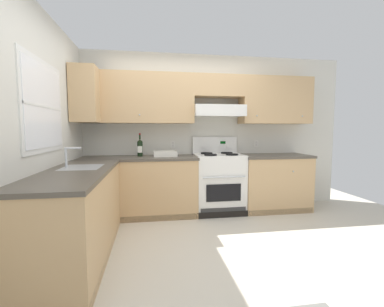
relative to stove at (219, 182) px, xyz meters
name	(u,v)px	position (x,y,z in m)	size (l,w,h in m)	color
ground_plane	(197,249)	(-0.57, -1.25, -0.48)	(7.04, 7.04, 0.00)	beige
wall_back	(205,120)	(-0.16, 0.27, 1.00)	(4.68, 0.57, 2.55)	silver
wall_left	(46,127)	(-2.16, -1.03, 0.87)	(0.47, 4.00, 2.55)	silver
counter_back_run	(195,185)	(-0.39, -0.01, -0.03)	(3.60, 0.65, 0.91)	tan
counter_left_run	(78,214)	(-1.81, -1.25, -0.02)	(0.63, 1.91, 1.13)	tan
stove	(219,182)	(0.00, 0.00, 0.00)	(0.76, 0.62, 1.20)	white
wine_bottle	(140,147)	(-1.23, 0.09, 0.57)	(0.08, 0.09, 0.36)	black
bowl	(165,155)	(-0.85, 0.02, 0.46)	(0.35, 0.26, 0.08)	white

